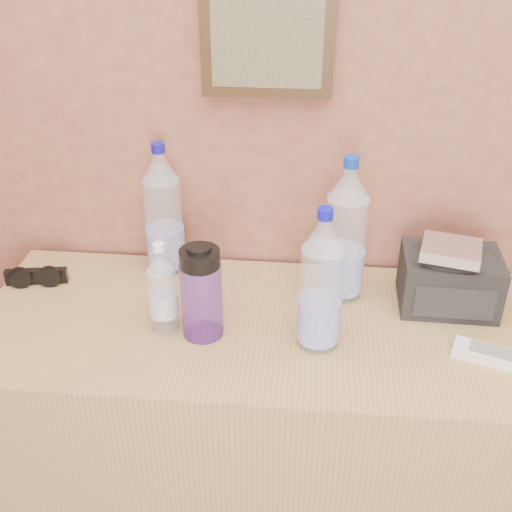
{
  "coord_description": "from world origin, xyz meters",
  "views": [
    {
      "loc": [
        -0.11,
        0.51,
        1.73
      ],
      "look_at": [
        -0.23,
        1.71,
        1.0
      ],
      "focal_mm": 45.0,
      "sensor_mm": 36.0,
      "label": 1
    }
  ],
  "objects": [
    {
      "name": "pet_large_b",
      "position": [
        -0.48,
        1.93,
        0.97
      ],
      "size": [
        0.09,
        0.09,
        0.35
      ],
      "rotation": [
        0.0,
        0.0,
        -0.32
      ],
      "color": "silver",
      "rests_on": "dresser"
    },
    {
      "name": "toiletry_bag",
      "position": [
        0.23,
        1.83,
        0.9
      ],
      "size": [
        0.23,
        0.17,
        0.15
      ],
      "primitive_type": null,
      "rotation": [
        0.0,
        0.0,
        -0.02
      ],
      "color": "black",
      "rests_on": "dresser"
    },
    {
      "name": "pet_large_d",
      "position": [
        -0.08,
        1.65,
        0.97
      ],
      "size": [
        0.09,
        0.09,
        0.33
      ],
      "rotation": [
        0.0,
        0.0,
        -0.24
      ],
      "color": "silver",
      "rests_on": "dresser"
    },
    {
      "name": "nalgene_bottle",
      "position": [
        -0.34,
        1.66,
        0.93
      ],
      "size": [
        0.09,
        0.09,
        0.23
      ],
      "rotation": [
        0.0,
        0.0,
        0.14
      ],
      "color": "#602897",
      "rests_on": "dresser"
    },
    {
      "name": "pet_small",
      "position": [
        -0.43,
        1.67,
        0.92
      ],
      "size": [
        0.06,
        0.06,
        0.22
      ],
      "rotation": [
        0.0,
        0.0,
        -0.19
      ],
      "color": "silver",
      "rests_on": "dresser"
    },
    {
      "name": "picture_frame",
      "position": [
        -0.23,
        1.98,
        1.4
      ],
      "size": [
        0.3,
        0.03,
        0.25
      ],
      "primitive_type": null,
      "color": "#382311",
      "rests_on": "room_shell"
    },
    {
      "name": "dresser",
      "position": [
        -0.23,
        1.71,
        0.41
      ],
      "size": [
        1.31,
        0.55,
        0.82
      ],
      "primitive_type": "cube",
      "color": "tan",
      "rests_on": "ground"
    },
    {
      "name": "sunglasses",
      "position": [
        -0.8,
        1.82,
        0.84
      ],
      "size": [
        0.16,
        0.08,
        0.04
      ],
      "primitive_type": null,
      "rotation": [
        0.0,
        0.0,
        0.17
      ],
      "color": "black",
      "rests_on": "dresser"
    },
    {
      "name": "pet_large_c",
      "position": [
        -0.03,
        1.85,
        0.98
      ],
      "size": [
        0.1,
        0.1,
        0.36
      ],
      "rotation": [
        0.0,
        0.0,
        -0.01
      ],
      "color": "silver",
      "rests_on": "dresser"
    },
    {
      "name": "foil_packet",
      "position": [
        0.21,
        1.8,
        0.99
      ],
      "size": [
        0.15,
        0.14,
        0.03
      ],
      "primitive_type": "cube",
      "rotation": [
        0.0,
        0.0,
        -0.23
      ],
      "color": "silver",
      "rests_on": "toiletry_bag"
    },
    {
      "name": "ac_remote",
      "position": [
        0.29,
        1.62,
        0.83
      ],
      "size": [
        0.18,
        0.11,
        0.02
      ],
      "primitive_type": "cube",
      "rotation": [
        0.0,
        0.0,
        -0.34
      ],
      "color": "silver",
      "rests_on": "dresser"
    }
  ]
}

